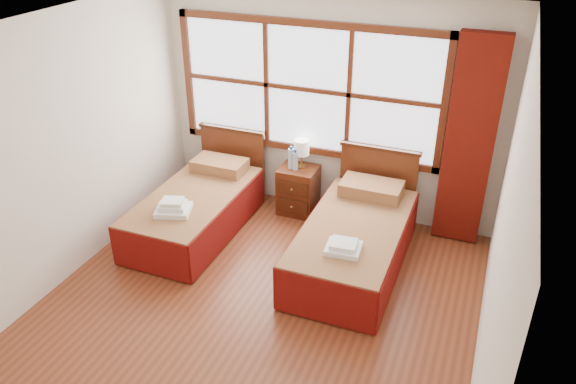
% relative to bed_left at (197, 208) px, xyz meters
% --- Properties ---
extents(floor, '(4.50, 4.50, 0.00)m').
position_rel_bed_left_xyz_m(floor, '(1.21, -1.20, -0.28)').
color(floor, brown).
rests_on(floor, ground).
extents(ceiling, '(4.50, 4.50, 0.00)m').
position_rel_bed_left_xyz_m(ceiling, '(1.21, -1.20, 2.32)').
color(ceiling, white).
rests_on(ceiling, wall_back).
extents(wall_back, '(4.00, 0.00, 4.00)m').
position_rel_bed_left_xyz_m(wall_back, '(1.21, 1.05, 1.02)').
color(wall_back, silver).
rests_on(wall_back, floor).
extents(wall_left, '(0.00, 4.50, 4.50)m').
position_rel_bed_left_xyz_m(wall_left, '(-0.79, -1.20, 1.02)').
color(wall_left, silver).
rests_on(wall_left, floor).
extents(wall_right, '(0.00, 4.50, 4.50)m').
position_rel_bed_left_xyz_m(wall_right, '(3.21, -1.20, 1.02)').
color(wall_right, silver).
rests_on(wall_right, floor).
extents(window, '(3.16, 0.06, 1.56)m').
position_rel_bed_left_xyz_m(window, '(0.96, 1.01, 1.22)').
color(window, white).
rests_on(window, wall_back).
extents(curtain, '(0.50, 0.16, 2.30)m').
position_rel_bed_left_xyz_m(curtain, '(2.81, 0.91, 0.89)').
color(curtain, '#611209').
rests_on(curtain, wall_back).
extents(bed_left, '(0.95, 1.97, 0.91)m').
position_rel_bed_left_xyz_m(bed_left, '(0.00, 0.00, 0.00)').
color(bed_left, '#3C1C0C').
rests_on(bed_left, floor).
extents(bed_right, '(0.99, 2.01, 0.96)m').
position_rel_bed_left_xyz_m(bed_right, '(1.87, -0.00, 0.01)').
color(bed_right, '#3C1C0C').
rests_on(bed_right, floor).
extents(nightstand, '(0.44, 0.44, 0.59)m').
position_rel_bed_left_xyz_m(nightstand, '(0.94, 0.80, 0.02)').
color(nightstand, '#562512').
rests_on(nightstand, floor).
extents(towels_left, '(0.44, 0.41, 0.15)m').
position_rel_bed_left_xyz_m(towels_left, '(0.01, -0.49, 0.27)').
color(towels_left, white).
rests_on(towels_left, bed_left).
extents(towels_right, '(0.35, 0.31, 0.10)m').
position_rel_bed_left_xyz_m(towels_right, '(1.90, -0.55, 0.27)').
color(towels_right, white).
rests_on(towels_right, bed_right).
extents(lamp, '(0.18, 0.18, 0.35)m').
position_rel_bed_left_xyz_m(lamp, '(0.96, 0.84, 0.56)').
color(lamp, '#BF8E3D').
rests_on(lamp, nightstand).
extents(bottle_near, '(0.07, 0.07, 0.28)m').
position_rel_bed_left_xyz_m(bottle_near, '(0.86, 0.78, 0.44)').
color(bottle_near, '#A7C2D7').
rests_on(bottle_near, nightstand).
extents(bottle_far, '(0.07, 0.07, 0.25)m').
position_rel_bed_left_xyz_m(bottle_far, '(0.92, 0.75, 0.42)').
color(bottle_far, '#A7C2D7').
rests_on(bottle_far, nightstand).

